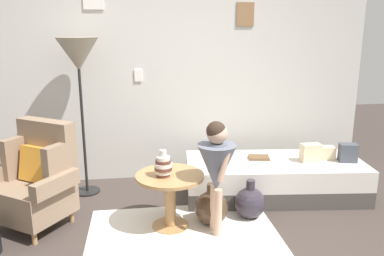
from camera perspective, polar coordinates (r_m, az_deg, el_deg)
gallery_wall at (r=4.73m, az=-3.49°, el=8.24°), size 4.80×0.12×2.60m
rug at (r=3.67m, az=-1.29°, el=-14.95°), size 1.69×1.12×0.01m
armchair at (r=3.94m, az=-21.48°, el=-6.96°), size 0.90×0.85×0.97m
daybed at (r=4.45m, az=11.74°, el=-7.08°), size 1.97×0.98×0.40m
pillow_head at (r=4.55m, az=21.57°, el=-3.34°), size 0.20×0.15×0.20m
pillow_mid at (r=4.57m, az=18.86°, el=-3.41°), size 0.17×0.13×0.14m
pillow_back at (r=4.43m, az=16.74°, el=-3.44°), size 0.21×0.13×0.19m
side_table at (r=3.64m, az=-3.18°, el=-8.76°), size 0.62×0.62×0.52m
vase_striped at (r=3.51m, az=-4.16°, el=-5.45°), size 0.16×0.16×0.24m
floor_lamp at (r=4.32m, az=-16.09°, el=9.52°), size 0.43×0.43×1.70m
person_child at (r=3.42m, az=3.58°, el=-5.25°), size 0.34×0.34×1.04m
book_on_daybed at (r=4.41m, az=9.62°, el=-4.22°), size 0.25×0.20×0.03m
demijohn_near at (r=3.78m, az=2.80°, el=-11.39°), size 0.32×0.32×0.40m
demijohn_far at (r=3.93m, az=8.35°, el=-10.59°), size 0.30×0.30×0.39m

